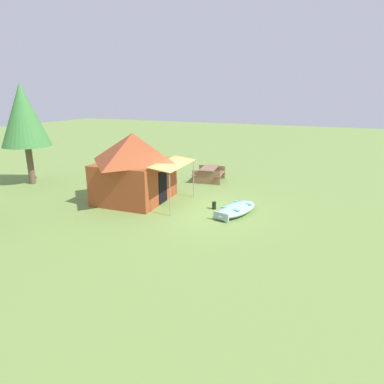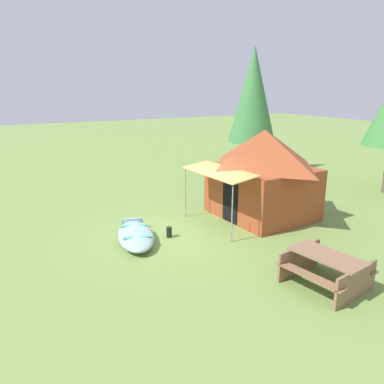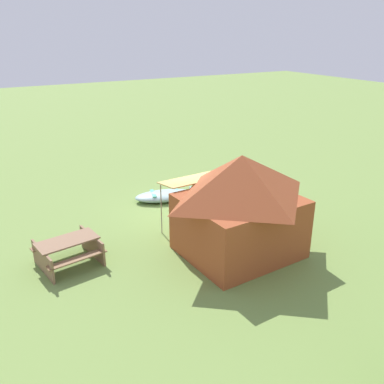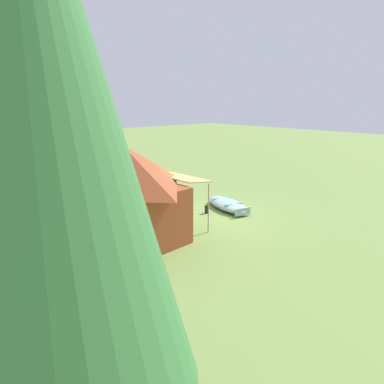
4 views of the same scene
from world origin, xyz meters
name	(u,v)px [view 1 (image 1 of 4)]	position (x,y,z in m)	size (l,w,h in m)	color
ground_plane	(198,209)	(0.00, 0.00, 0.00)	(80.00, 80.00, 0.00)	olive
beached_rowboat	(236,209)	(0.10, -1.61, 0.19)	(2.52, 1.59, 0.37)	#94B3B3
canvas_cabin_tent	(134,166)	(0.02, 3.04, 1.55)	(3.49, 4.01, 2.98)	#9C4524
picnic_table	(209,173)	(4.52, 1.25, 0.46)	(1.84, 1.71, 0.75)	#876348
cooler_box	(167,193)	(1.05, 2.01, 0.16)	(0.49, 0.32, 0.32)	#B83327
fuel_can	(214,205)	(0.26, -0.62, 0.16)	(0.17, 0.17, 0.31)	black
pine_tree_back_left	(23,116)	(0.20, 9.60, 3.52)	(2.40, 2.40, 5.10)	brown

